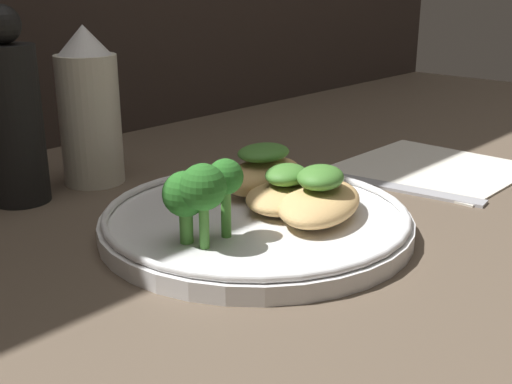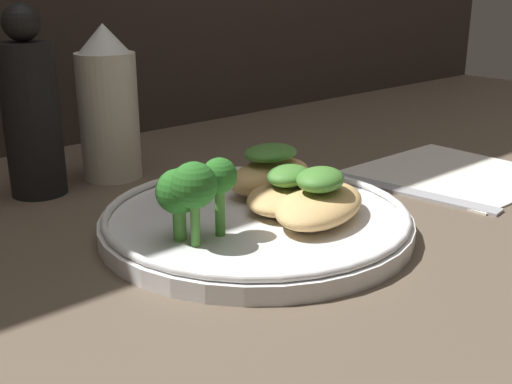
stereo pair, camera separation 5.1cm
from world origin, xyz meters
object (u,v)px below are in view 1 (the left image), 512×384
at_px(plate, 256,220).
at_px(sauce_bottle, 89,109).
at_px(broccoli_bunch, 200,190).
at_px(pepper_grinder, 13,117).

distance_m(plate, sauce_bottle, 0.22).
distance_m(plate, broccoli_bunch, 0.08).
xyz_separation_m(broccoli_bunch, pepper_grinder, (-0.02, 0.22, 0.02)).
xyz_separation_m(plate, sauce_bottle, (-0.01, 0.21, 0.06)).
bearing_deg(sauce_bottle, plate, -86.75).
xyz_separation_m(broccoli_bunch, sauce_bottle, (0.06, 0.22, 0.02)).
distance_m(plate, pepper_grinder, 0.24).
bearing_deg(plate, sauce_bottle, 93.25).
relative_size(broccoli_bunch, pepper_grinder, 0.35).
height_order(broccoli_bunch, pepper_grinder, pepper_grinder).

